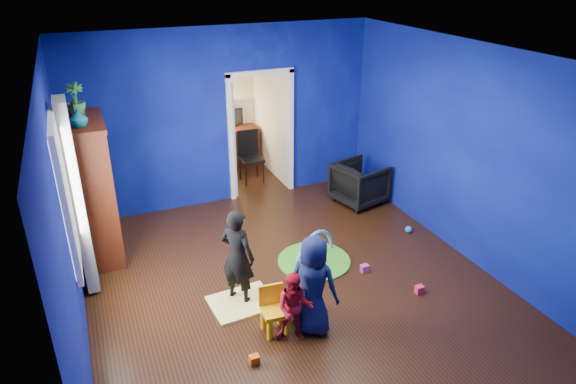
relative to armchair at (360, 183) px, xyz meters
name	(u,v)px	position (x,y,z in m)	size (l,w,h in m)	color
floor	(292,283)	(-1.99, -1.75, -0.35)	(5.00, 5.50, 0.01)	black
ceiling	(293,55)	(-1.99, -1.75, 2.55)	(5.00, 5.50, 0.01)	white
wall_back	(226,118)	(-1.99, 1.00, 1.10)	(5.00, 0.02, 2.90)	#090D6A
wall_front	(442,320)	(-1.99, -4.50, 1.10)	(5.00, 0.02, 2.90)	#090D6A
wall_left	(64,219)	(-4.49, -1.75, 1.10)	(0.02, 5.50, 2.90)	#090D6A
wall_right	(463,152)	(0.51, -1.75, 1.10)	(0.02, 5.50, 2.90)	#090D6A
alcove	(244,112)	(-1.39, 1.88, 0.90)	(1.00, 1.75, 2.50)	silver
armchair	(360,183)	(0.00, 0.00, 0.00)	(0.76, 0.78, 0.71)	black
child_black	(238,256)	(-2.72, -1.81, 0.26)	(0.45, 0.29, 1.23)	black
child_navy	(313,285)	(-2.13, -2.65, 0.24)	(0.58, 0.37, 1.18)	#0F1637
toddler_red	(295,308)	(-2.39, -2.73, 0.06)	(0.41, 0.32, 0.84)	red
vase	(78,118)	(-4.20, -0.33, 1.72)	(0.21, 0.21, 0.22)	#0C5267
potted_plant	(75,100)	(-4.20, 0.19, 1.82)	(0.24, 0.24, 0.42)	#338D37
tv_armoire	(91,191)	(-4.20, -0.03, 0.63)	(0.58, 1.14, 1.96)	#3E130A
crt_tv	(94,187)	(-4.16, -0.03, 0.67)	(0.46, 0.70, 0.54)	silver
yellow_blanket	(242,302)	(-2.72, -1.91, -0.34)	(0.75, 0.60, 0.03)	#F2E07A
hopper_ball	(299,304)	(-2.18, -2.40, -0.18)	(0.36, 0.36, 0.36)	yellow
kid_chair	(275,313)	(-2.54, -2.53, -0.10)	(0.28, 0.28, 0.50)	yellow
play_mat	(314,261)	(-1.51, -1.40, -0.34)	(1.00, 1.00, 0.03)	green
toy_arch	(314,260)	(-1.51, -1.40, -0.33)	(0.89, 0.89, 0.05)	#3F8CD8
window_left	(63,196)	(-4.48, -1.40, 1.20)	(0.03, 0.95, 1.55)	white
curtain	(77,199)	(-4.36, -0.85, 0.90)	(0.14, 0.42, 2.40)	slate
doorway	(261,137)	(-1.39, 1.00, 0.70)	(1.16, 0.10, 2.10)	white
study_desk	(236,146)	(-1.39, 2.51, 0.02)	(0.88, 0.44, 0.75)	#3D140A
desk_monitor	(233,117)	(-1.39, 2.63, 0.60)	(0.40, 0.05, 0.32)	black
desk_lamp	(220,120)	(-1.67, 2.57, 0.58)	(0.14, 0.14, 0.14)	#FFD88C
folding_chair	(251,158)	(-1.39, 1.55, 0.11)	(0.40, 0.40, 0.92)	black
book_shelf	(230,62)	(-1.39, 2.62, 1.67)	(0.88, 0.24, 0.04)	white
toy_0	(419,289)	(-0.61, -2.56, -0.30)	(0.10, 0.08, 0.10)	#F8294C
toy_1	(409,229)	(0.17, -1.22, -0.30)	(0.11, 0.11, 0.11)	blue
toy_2	(254,360)	(-2.92, -2.92, -0.30)	(0.10, 0.08, 0.10)	#E4500C
toy_3	(365,268)	(-1.00, -1.88, -0.30)	(0.10, 0.08, 0.10)	#BA4598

